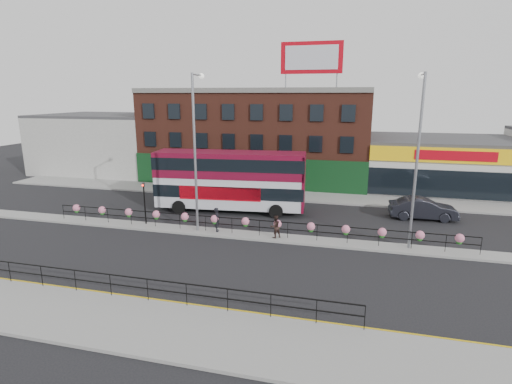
% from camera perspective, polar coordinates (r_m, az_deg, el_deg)
% --- Properties ---
extents(ground, '(120.00, 120.00, 0.00)m').
position_cam_1_polar(ground, '(28.34, -1.50, -6.32)').
color(ground, black).
rests_on(ground, ground).
extents(south_pavement, '(60.00, 4.00, 0.15)m').
position_cam_1_polar(south_pavement, '(18.20, -12.37, -18.62)').
color(south_pavement, gray).
rests_on(south_pavement, ground).
extents(north_pavement, '(60.00, 4.00, 0.15)m').
position_cam_1_polar(north_pavement, '(39.50, 3.22, -0.41)').
color(north_pavement, gray).
rests_on(north_pavement, ground).
extents(median, '(60.00, 1.60, 0.15)m').
position_cam_1_polar(median, '(28.32, -1.50, -6.18)').
color(median, gray).
rests_on(median, ground).
extents(yellow_line_inner, '(60.00, 0.10, 0.01)m').
position_cam_1_polar(yellow_line_inner, '(20.01, -9.33, -15.50)').
color(yellow_line_inner, gold).
rests_on(yellow_line_inner, ground).
extents(yellow_line_outer, '(60.00, 0.10, 0.01)m').
position_cam_1_polar(yellow_line_outer, '(19.87, -9.55, -15.74)').
color(yellow_line_outer, gold).
rests_on(yellow_line_outer, ground).
extents(brick_building, '(25.00, 12.21, 10.30)m').
position_cam_1_polar(brick_building, '(47.17, 0.37, 8.16)').
color(brick_building, brown).
rests_on(brick_building, ground).
extents(supermarket, '(15.00, 12.25, 5.30)m').
position_cam_1_polar(supermarket, '(46.88, 24.87, 3.79)').
color(supermarket, silver).
rests_on(supermarket, ground).
extents(warehouse_west, '(15.50, 12.00, 7.30)m').
position_cam_1_polar(warehouse_west, '(55.77, -20.41, 6.64)').
color(warehouse_west, '#AFAFAA').
rests_on(warehouse_west, ground).
extents(billboard, '(6.00, 0.29, 4.40)m').
position_cam_1_polar(billboard, '(41.02, 7.94, 18.46)').
color(billboard, '#B40513').
rests_on(billboard, brick_building).
extents(median_railing, '(30.04, 0.56, 1.23)m').
position_cam_1_polar(median_railing, '(28.00, -1.52, -4.31)').
color(median_railing, black).
rests_on(median_railing, median).
extents(south_railing, '(20.04, 0.05, 1.12)m').
position_cam_1_polar(south_railing, '(20.08, -15.28, -12.64)').
color(south_railing, black).
rests_on(south_railing, south_pavement).
extents(double_decker_bus, '(12.80, 4.13, 5.09)m').
position_cam_1_polar(double_decker_bus, '(33.62, -3.68, 2.41)').
color(double_decker_bus, silver).
rests_on(double_decker_bus, ground).
extents(car, '(2.41, 5.38, 1.70)m').
position_cam_1_polar(car, '(34.59, 22.74, -2.21)').
color(car, black).
rests_on(car, ground).
extents(pedestrian_a, '(0.88, 0.79, 1.75)m').
position_cam_1_polar(pedestrian_a, '(28.74, -5.58, -3.94)').
color(pedestrian_a, black).
rests_on(pedestrian_a, median).
extents(pedestrian_b, '(1.35, 1.34, 1.59)m').
position_cam_1_polar(pedestrian_b, '(27.40, 2.79, -4.96)').
color(pedestrian_b, black).
rests_on(pedestrian_b, median).
extents(lamp_column_west, '(0.40, 1.93, 11.03)m').
position_cam_1_polar(lamp_column_west, '(28.18, -8.56, 7.41)').
color(lamp_column_west, gray).
rests_on(lamp_column_west, median).
extents(lamp_column_east, '(0.39, 1.91, 10.90)m').
position_cam_1_polar(lamp_column_east, '(26.49, 22.09, 6.00)').
color(lamp_column_east, gray).
rests_on(lamp_column_east, median).
extents(traffic_light_median, '(0.15, 0.28, 3.65)m').
position_cam_1_polar(traffic_light_median, '(31.02, -15.70, -0.30)').
color(traffic_light_median, black).
rests_on(traffic_light_median, median).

